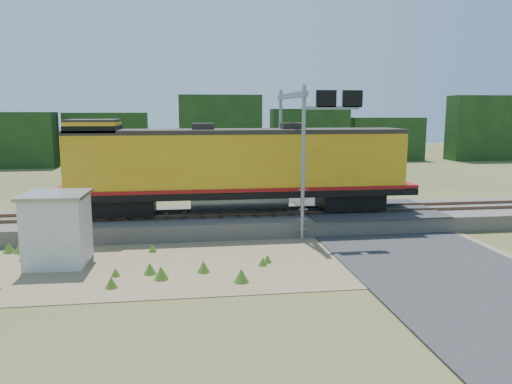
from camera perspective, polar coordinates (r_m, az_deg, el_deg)
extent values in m
plane|color=#475123|center=(20.18, -0.39, -8.15)|extent=(140.00, 140.00, 0.00)
cube|color=slate|center=(25.84, -2.16, -3.34)|extent=(70.00, 5.00, 0.80)
cube|color=brown|center=(25.04, -2.00, -2.63)|extent=(70.00, 0.10, 0.16)
cube|color=brown|center=(26.44, -2.33, -1.99)|extent=(70.00, 0.10, 0.16)
cube|color=#8C7754|center=(20.50, -6.18, -7.88)|extent=(26.00, 8.00, 0.03)
cube|color=#38383A|center=(27.34, 12.60, -1.94)|extent=(7.00, 5.20, 0.06)
cube|color=#38383A|center=(42.60, 5.02, 1.16)|extent=(7.00, 24.00, 0.08)
cube|color=#143212|center=(57.21, -5.49, 6.45)|extent=(36.00, 3.00, 6.50)
cube|color=black|center=(25.72, -15.06, -1.52)|extent=(3.26, 2.08, 0.82)
cube|color=black|center=(26.91, 10.66, -0.88)|extent=(3.26, 2.08, 0.82)
cube|color=black|center=(25.56, -1.91, 0.03)|extent=(18.11, 2.72, 0.33)
cylinder|color=gray|center=(25.63, -1.91, -0.93)|extent=(4.98, 1.09, 1.09)
cube|color=gold|center=(25.35, -1.93, 3.53)|extent=(16.75, 2.63, 2.81)
cube|color=maroon|center=(25.51, -1.91, 0.64)|extent=(18.11, 2.76, 0.16)
cube|color=#28231E|center=(25.24, -1.95, 6.95)|extent=(16.75, 2.67, 0.22)
cube|color=gold|center=(25.48, -18.08, 6.99)|extent=(2.35, 2.63, 0.63)
cube|color=#28231E|center=(25.47, -18.12, 7.78)|extent=(2.35, 2.67, 0.11)
cube|color=black|center=(25.48, -18.07, 6.89)|extent=(2.40, 2.67, 0.32)
cube|color=maroon|center=(25.89, -20.81, 2.34)|extent=(0.09, 1.81, 1.09)
cube|color=#28231E|center=(25.11, -6.10, 7.36)|extent=(1.09, 0.91, 0.41)
cube|color=#28231E|center=(25.67, 4.14, 7.43)|extent=(1.09, 0.91, 0.41)
cube|color=silver|center=(21.17, -21.74, -4.12)|extent=(2.26, 2.26, 2.76)
cube|color=gray|center=(20.90, -21.97, -0.30)|extent=(2.49, 2.49, 0.13)
cylinder|color=gray|center=(23.04, 5.40, 3.15)|extent=(0.19, 0.19, 7.20)
cylinder|color=gray|center=(28.49, 2.79, 4.35)|extent=(0.19, 0.19, 7.20)
cube|color=gray|center=(25.65, 4.04, 10.92)|extent=(0.26, 6.20, 0.26)
cube|color=gray|center=(23.23, 8.50, 9.49)|extent=(2.67, 0.15, 0.15)
cube|color=black|center=(23.18, 8.03, 10.52)|extent=(0.93, 0.15, 0.77)
cube|color=black|center=(23.54, 10.96, 10.42)|extent=(0.93, 0.15, 0.77)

